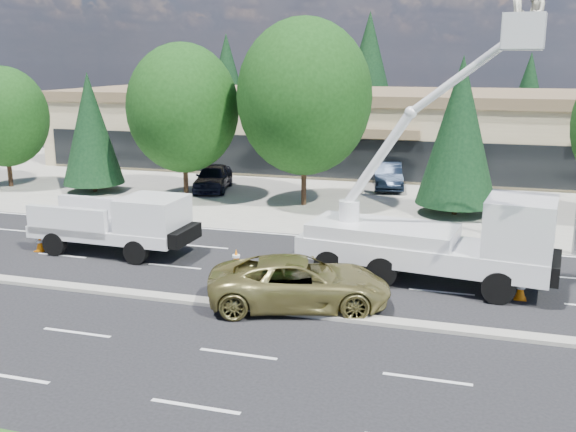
% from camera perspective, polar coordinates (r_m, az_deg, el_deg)
% --- Properties ---
extents(ground, '(140.00, 140.00, 0.00)m').
position_cam_1_polar(ground, '(20.48, -1.27, -8.43)').
color(ground, black).
rests_on(ground, ground).
extents(concrete_apron, '(140.00, 22.00, 0.01)m').
position_cam_1_polar(concrete_apron, '(39.28, 7.52, 2.27)').
color(concrete_apron, gray).
rests_on(concrete_apron, ground).
extents(road_median, '(120.00, 0.55, 0.12)m').
position_cam_1_polar(road_median, '(20.46, -1.27, -8.28)').
color(road_median, gray).
rests_on(road_median, ground).
extents(strip_mall, '(50.40, 15.40, 5.50)m').
position_cam_1_polar(strip_mall, '(48.65, 9.46, 7.77)').
color(strip_mall, tan).
rests_on(strip_mall, ground).
extents(tree_front_a, '(5.33, 5.33, 7.40)m').
position_cam_1_polar(tree_front_a, '(43.30, -23.92, 8.07)').
color(tree_front_a, '#332114').
rests_on(tree_front_a, ground).
extents(tree_front_b, '(3.57, 3.57, 7.05)m').
position_cam_1_polar(tree_front_b, '(39.78, -17.14, 7.43)').
color(tree_front_b, '#332114').
rests_on(tree_front_b, ground).
extents(tree_front_c, '(6.27, 6.27, 8.70)m').
position_cam_1_polar(tree_front_c, '(36.73, -9.31, 9.43)').
color(tree_front_c, '#332114').
rests_on(tree_front_c, ground).
extents(tree_front_d, '(7.16, 7.16, 9.94)m').
position_cam_1_polar(tree_front_d, '(34.27, 1.46, 10.53)').
color(tree_front_d, '#332114').
rests_on(tree_front_d, ground).
extents(tree_front_e, '(4.04, 4.04, 7.97)m').
position_cam_1_polar(tree_front_e, '(33.27, 15.00, 7.31)').
color(tree_front_e, '#332114').
rests_on(tree_front_e, ground).
extents(tree_back_a, '(5.20, 5.20, 10.24)m').
position_cam_1_polar(tree_back_a, '(64.64, -5.45, 11.69)').
color(tree_back_a, '#332114').
rests_on(tree_back_a, ground).
extents(tree_back_b, '(6.10, 6.10, 12.03)m').
position_cam_1_polar(tree_back_b, '(60.88, 7.19, 12.42)').
color(tree_back_b, '#332114').
rests_on(tree_back_b, ground).
extents(tree_back_c, '(4.26, 4.26, 8.41)m').
position_cam_1_polar(tree_back_c, '(60.32, 20.57, 9.81)').
color(tree_back_c, '#332114').
rests_on(tree_back_c, ground).
extents(utility_pickup, '(6.46, 2.70, 2.45)m').
position_cam_1_polar(utility_pickup, '(26.94, -14.70, -1.17)').
color(utility_pickup, white).
rests_on(utility_pickup, ground).
extents(bucket_truck, '(9.06, 3.74, 10.07)m').
position_cam_1_polar(bucket_truck, '(22.87, 13.98, -0.80)').
color(bucket_truck, white).
rests_on(bucket_truck, ground).
extents(traffic_cone_a, '(0.40, 0.40, 0.70)m').
position_cam_1_polar(traffic_cone_a, '(28.47, -21.18, -2.26)').
color(traffic_cone_a, orange).
rests_on(traffic_cone_a, ground).
extents(traffic_cone_b, '(0.40, 0.40, 0.70)m').
position_cam_1_polar(traffic_cone_b, '(24.65, -4.63, -3.75)').
color(traffic_cone_b, orange).
rests_on(traffic_cone_b, ground).
extents(traffic_cone_c, '(0.40, 0.40, 0.70)m').
position_cam_1_polar(traffic_cone_c, '(23.05, 5.48, -5.02)').
color(traffic_cone_c, orange).
rests_on(traffic_cone_c, ground).
extents(traffic_cone_d, '(0.40, 0.40, 0.70)m').
position_cam_1_polar(traffic_cone_d, '(22.68, 19.97, -6.14)').
color(traffic_cone_d, orange).
rests_on(traffic_cone_d, ground).
extents(minivan, '(6.30, 4.17, 1.61)m').
position_cam_1_polar(minivan, '(20.58, 1.05, -5.92)').
color(minivan, olive).
rests_on(minivan, ground).
extents(parked_car_west, '(2.78, 4.94, 1.59)m').
position_cam_1_polar(parked_car_west, '(39.12, -6.67, 3.43)').
color(parked_car_west, black).
rests_on(parked_car_west, ground).
extents(parked_car_east, '(2.56, 5.01, 1.57)m').
position_cam_1_polar(parked_car_east, '(40.01, 8.82, 3.58)').
color(parked_car_east, black).
rests_on(parked_car_east, ground).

